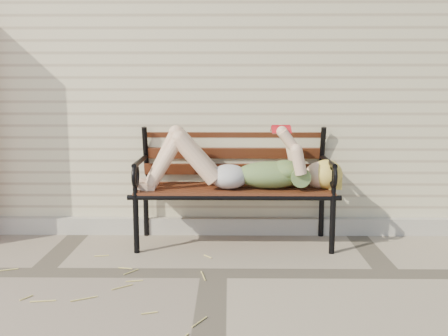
{
  "coord_description": "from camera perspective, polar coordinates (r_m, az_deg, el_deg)",
  "views": [
    {
      "loc": [
        0.11,
        -3.39,
        1.31
      ],
      "look_at": [
        0.07,
        0.47,
        0.68
      ],
      "focal_mm": 40.0,
      "sensor_mm": 36.0,
      "label": 1
    }
  ],
  "objects": [
    {
      "name": "ground",
      "position": [
        3.64,
        -1.17,
        -11.93
      ],
      "size": [
        80.0,
        80.0,
        0.0
      ],
      "primitive_type": "plane",
      "color": "gray",
      "rests_on": "ground"
    },
    {
      "name": "house_wall",
      "position": [
        6.39,
        -0.36,
        10.9
      ],
      "size": [
        8.0,
        4.0,
        3.0
      ],
      "primitive_type": "cube",
      "color": "beige",
      "rests_on": "ground"
    },
    {
      "name": "foundation_strip",
      "position": [
        4.53,
        -0.79,
        -6.62
      ],
      "size": [
        8.0,
        0.1,
        0.15
      ],
      "primitive_type": "cube",
      "color": "#AEA89D",
      "rests_on": "ground"
    },
    {
      "name": "garden_bench",
      "position": [
        4.23,
        1.13,
        0.12
      ],
      "size": [
        1.77,
        0.7,
        1.15
      ],
      "color": "black",
      "rests_on": "ground"
    },
    {
      "name": "reading_woman",
      "position": [
        4.09,
        1.35,
        0.34
      ],
      "size": [
        1.67,
        0.38,
        0.53
      ],
      "color": "#0B464E",
      "rests_on": "ground"
    },
    {
      "name": "straw_scatter",
      "position": [
        3.53,
        -23.83,
        -13.31
      ],
      "size": [
        2.87,
        1.53,
        0.01
      ],
      "color": "#D0C065",
      "rests_on": "ground"
    }
  ]
}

